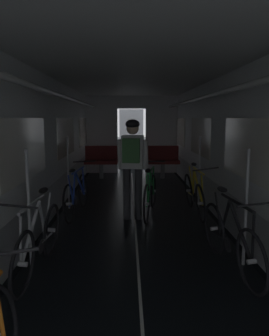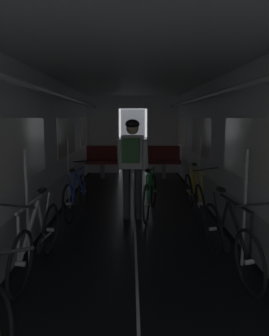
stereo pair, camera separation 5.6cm
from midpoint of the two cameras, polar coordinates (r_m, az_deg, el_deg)
The scene contains 9 objects.
train_car_shell at distance 5.30m, azimuth -0.17°, elevation 7.92°, with size 3.14×12.34×2.57m.
bench_seat_far_left at distance 9.88m, azimuth -5.84°, elevation 1.55°, with size 0.98×0.51×0.95m.
bench_seat_far_right at distance 9.90m, azimuth 4.61°, elevation 1.58°, with size 0.98×0.51×0.95m.
bicycle_silver at distance 4.02m, azimuth -16.35°, elevation -11.72°, with size 0.44×1.69×0.95m.
bicycle_black at distance 4.06m, azimuth 15.63°, elevation -11.48°, with size 0.46×1.69×0.95m.
bicycle_blue at distance 6.18m, azimuth -10.07°, elevation -4.43°, with size 0.44×1.69×0.95m.
bicycle_yellow at distance 6.23m, azimuth 9.90°, elevation -4.33°, with size 0.44×1.69×0.95m.
person_cyclist_aisle at distance 5.69m, azimuth -0.64°, elevation 1.64°, with size 0.55×0.42×1.73m.
bicycle_green_in_aisle at distance 6.08m, azimuth 2.42°, elevation -4.50°, with size 0.49×1.67×0.93m.
Camera 1 is at (-0.12, -1.70, 1.75)m, focal length 35.85 mm.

